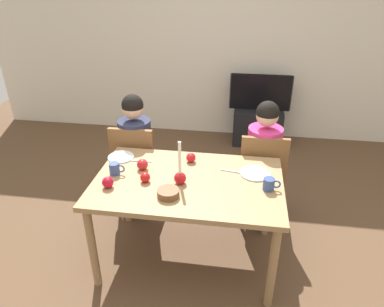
{
  "coord_description": "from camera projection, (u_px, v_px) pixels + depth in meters",
  "views": [
    {
      "loc": [
        0.36,
        -2.23,
        2.17
      ],
      "look_at": [
        0.0,
        0.2,
        0.87
      ],
      "focal_mm": 33.56,
      "sensor_mm": 36.0,
      "label": 1
    }
  ],
  "objects": [
    {
      "name": "ground_plane",
      "position": [
        188.0,
        256.0,
        3.02
      ],
      "size": [
        7.68,
        7.68,
        0.0
      ],
      "primitive_type": "plane",
      "color": "brown"
    },
    {
      "name": "back_wall",
      "position": [
        219.0,
        40.0,
        4.68
      ],
      "size": [
        6.4,
        0.1,
        2.6
      ],
      "primitive_type": "cube",
      "color": "beige",
      "rests_on": "ground"
    },
    {
      "name": "dining_table",
      "position": [
        188.0,
        190.0,
        2.7
      ],
      "size": [
        1.4,
        0.9,
        0.75
      ],
      "color": "#99754C",
      "rests_on": "ground"
    },
    {
      "name": "chair_left",
      "position": [
        136.0,
        163.0,
        3.39
      ],
      "size": [
        0.4,
        0.4,
        0.9
      ],
      "color": "brown",
      "rests_on": "ground"
    },
    {
      "name": "chair_right",
      "position": [
        262.0,
        172.0,
        3.23
      ],
      "size": [
        0.4,
        0.4,
        0.9
      ],
      "color": "brown",
      "rests_on": "ground"
    },
    {
      "name": "person_left_child",
      "position": [
        137.0,
        156.0,
        3.39
      ],
      "size": [
        0.3,
        0.3,
        1.17
      ],
      "color": "#33384C",
      "rests_on": "ground"
    },
    {
      "name": "person_right_child",
      "position": [
        262.0,
        165.0,
        3.23
      ],
      "size": [
        0.3,
        0.3,
        1.17
      ],
      "color": "#33384C",
      "rests_on": "ground"
    },
    {
      "name": "tv_stand",
      "position": [
        257.0,
        126.0,
        4.84
      ],
      "size": [
        0.64,
        0.4,
        0.48
      ],
      "primitive_type": "cube",
      "color": "black",
      "rests_on": "ground"
    },
    {
      "name": "tv",
      "position": [
        261.0,
        92.0,
        4.62
      ],
      "size": [
        0.79,
        0.05,
        0.46
      ],
      "color": "black",
      "rests_on": "tv_stand"
    },
    {
      "name": "candle_centerpiece",
      "position": [
        180.0,
        175.0,
        2.59
      ],
      "size": [
        0.09,
        0.09,
        0.34
      ],
      "color": "red",
      "rests_on": "dining_table"
    },
    {
      "name": "plate_left",
      "position": [
        121.0,
        157.0,
        2.97
      ],
      "size": [
        0.21,
        0.21,
        0.01
      ],
      "primitive_type": "cylinder",
      "color": "silver",
      "rests_on": "dining_table"
    },
    {
      "name": "plate_right",
      "position": [
        255.0,
        173.0,
        2.74
      ],
      "size": [
        0.24,
        0.24,
        0.01
      ],
      "primitive_type": "cylinder",
      "color": "silver",
      "rests_on": "dining_table"
    },
    {
      "name": "mug_left",
      "position": [
        115.0,
        169.0,
        2.72
      ],
      "size": [
        0.12,
        0.08,
        0.09
      ],
      "color": "#33477F",
      "rests_on": "dining_table"
    },
    {
      "name": "mug_right",
      "position": [
        269.0,
        184.0,
        2.53
      ],
      "size": [
        0.12,
        0.08,
        0.09
      ],
      "color": "#33477F",
      "rests_on": "dining_table"
    },
    {
      "name": "fork_left",
      "position": [
        141.0,
        161.0,
        2.92
      ],
      "size": [
        0.18,
        0.02,
        0.01
      ],
      "primitive_type": "cube",
      "rotation": [
        0.0,
        0.0,
        0.05
      ],
      "color": "silver",
      "rests_on": "dining_table"
    },
    {
      "name": "fork_right",
      "position": [
        232.0,
        171.0,
        2.77
      ],
      "size": [
        0.18,
        0.04,
        0.01
      ],
      "primitive_type": "cube",
      "rotation": [
        0.0,
        0.0,
        -0.17
      ],
      "color": "silver",
      "rests_on": "dining_table"
    },
    {
      "name": "bowl_walnuts",
      "position": [
        168.0,
        193.0,
        2.47
      ],
      "size": [
        0.15,
        0.15,
        0.05
      ],
      "primitive_type": "cylinder",
      "color": "brown",
      "rests_on": "dining_table"
    },
    {
      "name": "apple_near_candle",
      "position": [
        108.0,
        182.0,
        2.56
      ],
      "size": [
        0.08,
        0.08,
        0.08
      ],
      "primitive_type": "sphere",
      "color": "#B11023",
      "rests_on": "dining_table"
    },
    {
      "name": "apple_by_left_plate",
      "position": [
        142.0,
        164.0,
        2.79
      ],
      "size": [
        0.09,
        0.09,
        0.09
      ],
      "primitive_type": "sphere",
      "color": "#B31D1F",
      "rests_on": "dining_table"
    },
    {
      "name": "apple_by_right_mug",
      "position": [
        145.0,
        177.0,
        2.63
      ],
      "size": [
        0.07,
        0.07,
        0.07
      ],
      "primitive_type": "sphere",
      "color": "red",
      "rests_on": "dining_table"
    },
    {
      "name": "apple_far_edge",
      "position": [
        191.0,
        158.0,
        2.9
      ],
      "size": [
        0.08,
        0.08,
        0.08
      ],
      "primitive_type": "sphere",
      "color": "red",
      "rests_on": "dining_table"
    }
  ]
}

